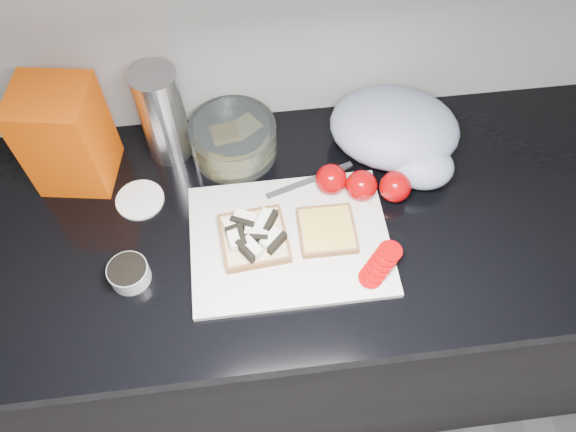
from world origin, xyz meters
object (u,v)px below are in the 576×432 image
object	(u,v)px
bread_bag	(66,137)
steel_canister	(163,115)
cutting_board	(290,240)
glass_bowl	(233,139)

from	to	relation	value
bread_bag	steel_canister	bearing A→B (deg)	20.91
steel_canister	cutting_board	bearing A→B (deg)	-49.10
glass_bowl	bread_bag	bearing A→B (deg)	-176.74
cutting_board	glass_bowl	bearing A→B (deg)	110.51
glass_bowl	cutting_board	bearing A→B (deg)	-69.49
glass_bowl	steel_canister	xyz separation A→B (m)	(-0.14, 0.02, 0.07)
bread_bag	steel_canister	size ratio (longest dim) A/B	1.04
glass_bowl	bread_bag	world-z (taller)	bread_bag
cutting_board	bread_bag	bearing A→B (deg)	151.54
cutting_board	steel_canister	bearing A→B (deg)	130.90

